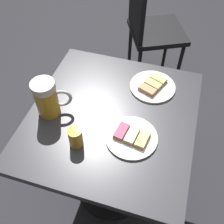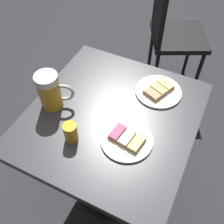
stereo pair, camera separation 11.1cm
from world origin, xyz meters
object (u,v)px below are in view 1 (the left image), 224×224
at_px(plate_near, 153,86).
at_px(plate_far, 132,137).
at_px(beer_mug, 47,98).
at_px(beer_glass_small, 76,137).
at_px(cafe_chair, 150,27).

relative_size(plate_near, plate_far, 1.02).
xyz_separation_m(plate_near, plate_far, (0.31, -0.02, 0.00)).
distance_m(beer_mug, beer_glass_small, 0.21).
distance_m(plate_near, cafe_chair, 0.83).
bearing_deg(beer_mug, cafe_chair, 167.42).
distance_m(beer_glass_small, cafe_chair, 1.21).
relative_size(beer_mug, cafe_chair, 0.19).
distance_m(beer_mug, cafe_chair, 1.13).
bearing_deg(beer_mug, plate_far, 84.88).
height_order(plate_far, beer_mug, beer_mug).
distance_m(plate_near, plate_far, 0.31).
xyz_separation_m(plate_far, beer_glass_small, (0.09, -0.20, 0.03)).
bearing_deg(beer_glass_small, plate_near, 150.42).
distance_m(plate_near, beer_mug, 0.49).
bearing_deg(plate_near, beer_glass_small, -29.58).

